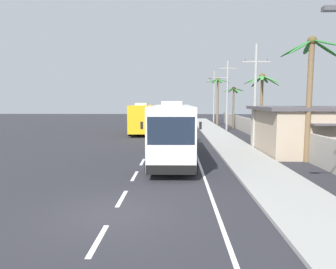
# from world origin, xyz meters

# --- Properties ---
(ground_plane) EXTENTS (160.00, 160.00, 0.00)m
(ground_plane) POSITION_xyz_m (0.00, 0.00, 0.00)
(ground_plane) COLOR #28282D
(sidewalk_kerb) EXTENTS (3.20, 90.00, 0.14)m
(sidewalk_kerb) POSITION_xyz_m (6.80, 10.00, 0.07)
(sidewalk_kerb) COLOR #999993
(sidewalk_kerb) RESTS_ON ground
(lane_markings) EXTENTS (3.73, 71.00, 0.01)m
(lane_markings) POSITION_xyz_m (2.16, 14.73, 0.00)
(lane_markings) COLOR white
(lane_markings) RESTS_ON ground
(boundary_wall) EXTENTS (0.24, 60.00, 1.84)m
(boundary_wall) POSITION_xyz_m (10.60, 14.00, 0.92)
(boundary_wall) COLOR #9E998E
(boundary_wall) RESTS_ON ground
(coach_bus_foreground) EXTENTS (2.93, 10.59, 3.84)m
(coach_bus_foreground) POSITION_xyz_m (1.84, 9.47, 1.99)
(coach_bus_foreground) COLOR silver
(coach_bus_foreground) RESTS_ON ground
(coach_bus_far_lane) EXTENTS (3.16, 10.66, 3.63)m
(coach_bus_far_lane) POSITION_xyz_m (-2.00, 26.36, 1.89)
(coach_bus_far_lane) COLOR gold
(coach_bus_far_lane) RESTS_ON ground
(motorcycle_beside_bus) EXTENTS (0.56, 1.96, 1.62)m
(motorcycle_beside_bus) POSITION_xyz_m (3.88, 18.85, 0.66)
(motorcycle_beside_bus) COLOR black
(motorcycle_beside_bus) RESTS_ON ground
(utility_pole_mid) EXTENTS (2.17, 0.24, 8.34)m
(utility_pole_mid) POSITION_xyz_m (8.46, 14.74, 4.35)
(utility_pole_mid) COLOR #9E9E99
(utility_pole_mid) RESTS_ON ground
(utility_pole_far) EXTENTS (3.56, 0.24, 9.00)m
(utility_pole_far) POSITION_xyz_m (8.63, 29.83, 4.84)
(utility_pole_far) COLOR #9E9E99
(utility_pole_far) RESTS_ON ground
(utility_pole_distant) EXTENTS (2.08, 0.24, 9.25)m
(utility_pole_distant) POSITION_xyz_m (8.84, 44.92, 4.78)
(utility_pole_distant) COLOR #9E9E99
(utility_pole_distant) RESTS_ON ground
(palm_second) EXTENTS (3.66, 3.97, 7.79)m
(palm_second) POSITION_xyz_m (10.39, 9.27, 5.24)
(palm_second) COLOR brown
(palm_second) RESTS_ON ground
(palm_third) EXTENTS (3.58, 3.64, 6.59)m
(palm_third) POSITION_xyz_m (10.61, 20.65, 4.84)
(palm_third) COLOR brown
(palm_third) RESTS_ON ground
(palm_fourth) EXTENTS (3.05, 2.59, 5.84)m
(palm_fourth) POSITION_xyz_m (10.04, 32.51, 4.46)
(palm_fourth) COLOR brown
(palm_fourth) RESTS_ON ground
(palm_farthest) EXTENTS (3.92, 3.73, 7.61)m
(palm_farthest) POSITION_xyz_m (8.74, 39.23, 5.25)
(palm_farthest) COLOR brown
(palm_farthest) RESTS_ON ground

